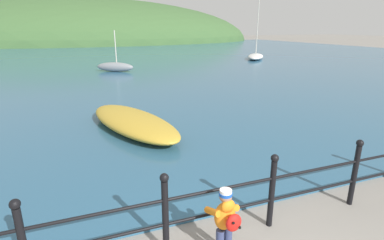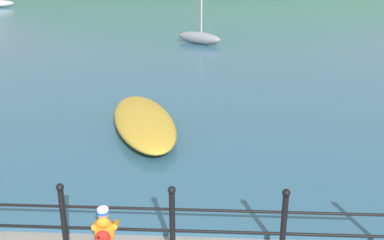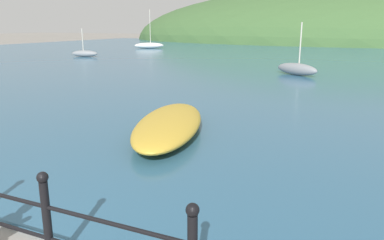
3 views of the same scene
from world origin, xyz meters
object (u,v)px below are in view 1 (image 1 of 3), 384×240
Objects in this scene: child_in_coat at (226,217)px; boat_far_right at (256,56)px; boat_red_dinghy at (115,67)px; boat_white_sailboat at (133,122)px.

boat_far_right is (14.09, 21.57, -0.25)m from child_in_coat.
boat_far_right is at bearing 15.79° from boat_red_dinghy.
child_in_coat reaches higher than boat_white_sailboat.
child_in_coat is 0.37× the size of boat_red_dinghy.
boat_far_right is 1.16× the size of boat_white_sailboat.
boat_white_sailboat is at bearing 92.76° from child_in_coat.
boat_red_dinghy is 12.42m from boat_white_sailboat.
boat_red_dinghy reaches higher than child_in_coat.
child_in_coat is at bearing -92.42° from boat_red_dinghy.
boat_red_dinghy reaches higher than boat_white_sailboat.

